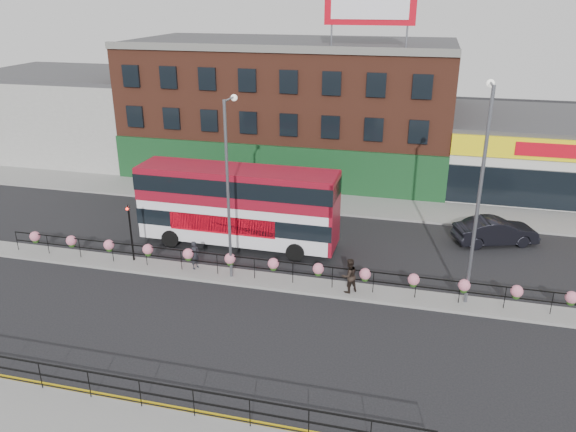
% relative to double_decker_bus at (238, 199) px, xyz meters
% --- Properties ---
extents(ground, '(120.00, 120.00, 0.00)m').
position_rel_double_decker_bus_xyz_m(ground, '(3.17, -4.04, -2.83)').
color(ground, black).
rests_on(ground, ground).
extents(north_pavement, '(60.00, 4.00, 0.15)m').
position_rel_double_decker_bus_xyz_m(north_pavement, '(3.17, 7.96, -2.76)').
color(north_pavement, gray).
rests_on(north_pavement, ground).
extents(median, '(60.00, 1.60, 0.15)m').
position_rel_double_decker_bus_xyz_m(median, '(3.17, -4.04, -2.76)').
color(median, gray).
rests_on(median, ground).
extents(yellow_line_inner, '(60.00, 0.10, 0.01)m').
position_rel_double_decker_bus_xyz_m(yellow_line_inner, '(3.17, -13.74, -2.83)').
color(yellow_line_inner, gold).
rests_on(yellow_line_inner, ground).
extents(yellow_line_outer, '(60.00, 0.10, 0.01)m').
position_rel_double_decker_bus_xyz_m(yellow_line_outer, '(3.17, -13.92, -2.83)').
color(yellow_line_outer, gold).
rests_on(yellow_line_outer, ground).
extents(brick_building, '(25.00, 12.21, 10.30)m').
position_rel_double_decker_bus_xyz_m(brick_building, '(-0.83, 15.92, 2.29)').
color(brick_building, brown).
rests_on(brick_building, ground).
extents(supermarket, '(15.00, 12.25, 5.30)m').
position_rel_double_decker_bus_xyz_m(supermarket, '(19.17, 15.86, -0.19)').
color(supermarket, silver).
rests_on(supermarket, ground).
extents(warehouse_west, '(15.50, 12.00, 7.30)m').
position_rel_double_decker_bus_xyz_m(warehouse_west, '(-21.08, 15.96, 0.82)').
color(warehouse_west, '#A1A09C').
rests_on(warehouse_west, ground).
extents(billboard, '(6.00, 0.29, 4.40)m').
position_rel_double_decker_bus_xyz_m(billboard, '(5.67, 10.95, 10.35)').
color(billboard, red).
rests_on(billboard, brick_building).
extents(median_railing, '(30.04, 0.56, 1.23)m').
position_rel_double_decker_bus_xyz_m(median_railing, '(3.17, -4.04, -1.79)').
color(median_railing, black).
rests_on(median_railing, median).
extents(south_railing, '(20.04, 0.05, 1.12)m').
position_rel_double_decker_bus_xyz_m(south_railing, '(1.17, -14.14, -1.87)').
color(south_railing, black).
rests_on(south_railing, south_pavement).
extents(double_decker_bus, '(11.42, 2.93, 4.61)m').
position_rel_double_decker_bus_xyz_m(double_decker_bus, '(0.00, 0.00, 0.00)').
color(double_decker_bus, white).
rests_on(double_decker_bus, ground).
extents(car, '(4.73, 5.81, 1.56)m').
position_rel_double_decker_bus_xyz_m(car, '(14.42, 3.79, -2.05)').
color(car, black).
rests_on(car, ground).
extents(pedestrian_a, '(0.74, 0.65, 1.52)m').
position_rel_double_decker_bus_xyz_m(pedestrian_a, '(-1.17, -3.71, -1.93)').
color(pedestrian_a, black).
rests_on(pedestrian_a, median).
extents(pedestrian_b, '(1.50, 1.50, 1.74)m').
position_rel_double_decker_bus_xyz_m(pedestrian_b, '(7.01, -4.25, -1.81)').
color(pedestrian_b, black).
rests_on(pedestrian_b, median).
extents(lamp_column_west, '(0.32, 1.59, 9.04)m').
position_rel_double_decker_bus_xyz_m(lamp_column_west, '(0.95, -3.88, 2.67)').
color(lamp_column_west, slate).
rests_on(lamp_column_west, median).
extents(lamp_column_east, '(0.36, 1.77, 10.08)m').
position_rel_double_decker_bus_xyz_m(lamp_column_east, '(12.49, -3.59, 3.29)').
color(lamp_column_east, slate).
rests_on(lamp_column_east, median).
extents(traffic_light_median, '(0.15, 0.28, 3.65)m').
position_rel_double_decker_bus_xyz_m(traffic_light_median, '(-4.83, -3.64, -0.37)').
color(traffic_light_median, black).
rests_on(traffic_light_median, median).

